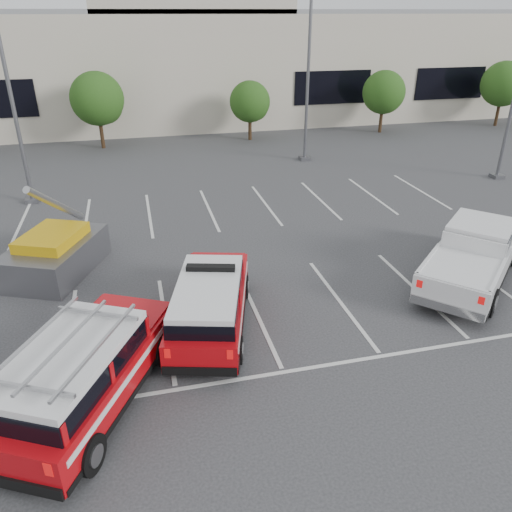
{
  "coord_description": "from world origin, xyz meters",
  "views": [
    {
      "loc": [
        -3.06,
        -12.36,
        8.17
      ],
      "look_at": [
        0.41,
        1.69,
        1.05
      ],
      "focal_mm": 35.0,
      "sensor_mm": 36.0,
      "label": 1
    }
  ],
  "objects_px": {
    "light_pole_left": "(9,88)",
    "light_pole_mid": "(308,70)",
    "utility_rig": "(51,255)",
    "tree_far_right": "(504,85)",
    "tree_right": "(385,94)",
    "tree_mid_left": "(99,101)",
    "ladder_suv": "(85,377)",
    "fire_chief_suv": "(210,306)",
    "white_pickup": "(473,259)",
    "convention_building": "(165,58)",
    "tree_mid_right": "(251,103)"
  },
  "relations": [
    {
      "from": "white_pickup",
      "to": "utility_rig",
      "type": "height_order",
      "value": "utility_rig"
    },
    {
      "from": "tree_right",
      "to": "fire_chief_suv",
      "type": "distance_m",
      "value": 28.0
    },
    {
      "from": "light_pole_left",
      "to": "utility_rig",
      "type": "relative_size",
      "value": 2.28
    },
    {
      "from": "light_pole_mid",
      "to": "ladder_suv",
      "type": "height_order",
      "value": "light_pole_mid"
    },
    {
      "from": "tree_right",
      "to": "ladder_suv",
      "type": "xyz_separation_m",
      "value": [
        -19.76,
        -24.96,
        -1.93
      ]
    },
    {
      "from": "tree_mid_left",
      "to": "ladder_suv",
      "type": "bearing_deg",
      "value": -89.44
    },
    {
      "from": "tree_right",
      "to": "tree_far_right",
      "type": "xyz_separation_m",
      "value": [
        10.0,
        0.0,
        0.27
      ]
    },
    {
      "from": "convention_building",
      "to": "tree_far_right",
      "type": "bearing_deg",
      "value": -21.51
    },
    {
      "from": "tree_mid_left",
      "to": "tree_far_right",
      "type": "bearing_deg",
      "value": 0.0
    },
    {
      "from": "convention_building",
      "to": "light_pole_mid",
      "type": "xyz_separation_m",
      "value": [
        6.82,
        -15.86,
        0.47
      ]
    },
    {
      "from": "tree_mid_left",
      "to": "light_pole_left",
      "type": "height_order",
      "value": "light_pole_left"
    },
    {
      "from": "light_pole_mid",
      "to": "utility_rig",
      "type": "relative_size",
      "value": 2.28
    },
    {
      "from": "ladder_suv",
      "to": "utility_rig",
      "type": "xyz_separation_m",
      "value": [
        -1.55,
        7.12,
        -0.17
      ]
    },
    {
      "from": "tree_far_right",
      "to": "white_pickup",
      "type": "relative_size",
      "value": 0.81
    },
    {
      "from": "tree_far_right",
      "to": "light_pole_mid",
      "type": "distance_m",
      "value": 19.19
    },
    {
      "from": "convention_building",
      "to": "utility_rig",
      "type": "height_order",
      "value": "convention_building"
    },
    {
      "from": "light_pole_mid",
      "to": "utility_rig",
      "type": "bearing_deg",
      "value": -138.25
    },
    {
      "from": "convention_building",
      "to": "tree_mid_left",
      "type": "distance_m",
      "value": 11.19
    },
    {
      "from": "tree_far_right",
      "to": "ladder_suv",
      "type": "xyz_separation_m",
      "value": [
        -29.76,
        -24.96,
        -2.2
      ]
    },
    {
      "from": "utility_rig",
      "to": "light_pole_mid",
      "type": "bearing_deg",
      "value": 65.34
    },
    {
      "from": "tree_mid_left",
      "to": "tree_far_right",
      "type": "distance_m",
      "value": 30.0
    },
    {
      "from": "white_pickup",
      "to": "utility_rig",
      "type": "distance_m",
      "value": 14.27
    },
    {
      "from": "light_pole_mid",
      "to": "ladder_suv",
      "type": "xyz_separation_m",
      "value": [
        -11.66,
        -18.92,
        -4.34
      ]
    },
    {
      "from": "tree_far_right",
      "to": "white_pickup",
      "type": "xyz_separation_m",
      "value": [
        -17.57,
        -21.72,
        -2.28
      ]
    },
    {
      "from": "tree_mid_right",
      "to": "ladder_suv",
      "type": "relative_size",
      "value": 0.7
    },
    {
      "from": "light_pole_mid",
      "to": "tree_right",
      "type": "bearing_deg",
      "value": 36.77
    },
    {
      "from": "light_pole_left",
      "to": "light_pole_mid",
      "type": "distance_m",
      "value": 15.52
    },
    {
      "from": "tree_mid_right",
      "to": "tree_right",
      "type": "distance_m",
      "value": 10.0
    },
    {
      "from": "tree_mid_right",
      "to": "fire_chief_suv",
      "type": "height_order",
      "value": "tree_mid_right"
    },
    {
      "from": "tree_mid_right",
      "to": "fire_chief_suv",
      "type": "xyz_separation_m",
      "value": [
        -6.53,
        -22.5,
        -1.77
      ]
    },
    {
      "from": "light_pole_mid",
      "to": "utility_rig",
      "type": "distance_m",
      "value": 18.28
    },
    {
      "from": "tree_far_right",
      "to": "light_pole_mid",
      "type": "height_order",
      "value": "light_pole_mid"
    },
    {
      "from": "tree_mid_left",
      "to": "utility_rig",
      "type": "bearing_deg",
      "value": -94.19
    },
    {
      "from": "convention_building",
      "to": "light_pole_mid",
      "type": "bearing_deg",
      "value": -66.74
    },
    {
      "from": "convention_building",
      "to": "light_pole_left",
      "type": "distance_m",
      "value": 21.49
    },
    {
      "from": "white_pickup",
      "to": "ladder_suv",
      "type": "xyz_separation_m",
      "value": [
        -12.18,
        -3.24,
        0.09
      ]
    },
    {
      "from": "convention_building",
      "to": "white_pickup",
      "type": "bearing_deg",
      "value": -76.91
    },
    {
      "from": "convention_building",
      "to": "light_pole_left",
      "type": "bearing_deg",
      "value": -112.39
    },
    {
      "from": "tree_right",
      "to": "light_pole_left",
      "type": "height_order",
      "value": "light_pole_left"
    },
    {
      "from": "light_pole_mid",
      "to": "fire_chief_suv",
      "type": "xyz_separation_m",
      "value": [
        -8.44,
        -16.46,
        -4.45
      ]
    },
    {
      "from": "tree_mid_left",
      "to": "convention_building",
      "type": "bearing_deg",
      "value": 62.6
    },
    {
      "from": "light_pole_left",
      "to": "white_pickup",
      "type": "bearing_deg",
      "value": -36.96
    },
    {
      "from": "fire_chief_suv",
      "to": "white_pickup",
      "type": "distance_m",
      "value": 8.99
    },
    {
      "from": "tree_far_right",
      "to": "fire_chief_suv",
      "type": "relative_size",
      "value": 0.9
    },
    {
      "from": "tree_far_right",
      "to": "light_pole_left",
      "type": "height_order",
      "value": "light_pole_left"
    },
    {
      "from": "fire_chief_suv",
      "to": "ladder_suv",
      "type": "bearing_deg",
      "value": -127.12
    },
    {
      "from": "tree_mid_left",
      "to": "light_pole_left",
      "type": "xyz_separation_m",
      "value": [
        -3.09,
        -10.05,
        2.14
      ]
    },
    {
      "from": "tree_far_right",
      "to": "light_pole_left",
      "type": "distance_m",
      "value": 34.65
    },
    {
      "from": "convention_building",
      "to": "tree_far_right",
      "type": "relative_size",
      "value": 12.38
    },
    {
      "from": "white_pickup",
      "to": "utility_rig",
      "type": "xyz_separation_m",
      "value": [
        -13.73,
        3.88,
        -0.09
      ]
    }
  ]
}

